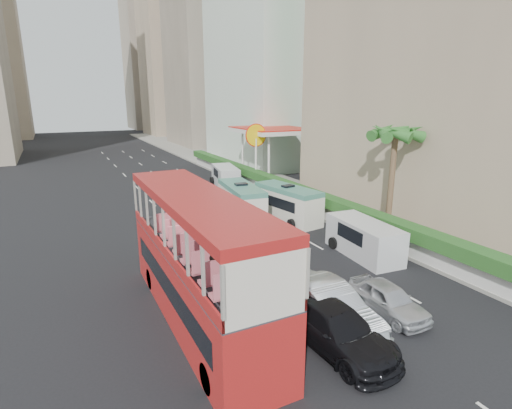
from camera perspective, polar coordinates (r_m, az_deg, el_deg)
ground_plane at (r=19.12m, az=9.67°, el=-11.59°), size 200.00×200.00×0.00m
double_decker_bus at (r=15.49m, az=-8.26°, el=-7.79°), size 2.50×11.00×5.06m
car_silver_lane_a at (r=16.33m, az=10.16°, el=-16.57°), size 1.85×5.04×1.65m
car_silver_lane_b at (r=17.68m, az=18.16°, el=-14.51°), size 1.58×3.76×1.27m
car_black at (r=15.20m, az=11.16°, el=-19.27°), size 2.43×5.25×1.49m
van_asset at (r=33.69m, az=-6.68°, el=0.31°), size 2.97×5.13×1.35m
minibus_near at (r=28.51m, az=-2.12°, el=0.31°), size 2.58×5.87×2.52m
minibus_far at (r=28.36m, az=4.54°, el=0.11°), size 2.65×5.71×2.44m
panel_van_near at (r=22.88m, az=15.15°, el=-4.75°), size 2.33×4.94×1.92m
panel_van_far at (r=39.73m, az=-4.38°, el=4.05°), size 2.78×5.10×1.93m
sidewalk at (r=44.01m, az=-0.17°, el=4.01°), size 6.00×120.00×0.18m
kerb_wall at (r=33.15m, az=4.06°, el=1.35°), size 0.30×44.00×1.00m
hedge at (r=32.96m, az=4.09°, el=2.78°), size 1.10×44.00×0.70m
palm_tree at (r=25.84m, az=18.75°, el=2.80°), size 0.36×0.36×6.40m
shell_station at (r=42.30m, az=2.28°, el=7.20°), size 6.50×8.00×5.50m
tower_mid at (r=78.78m, az=-5.74°, el=27.04°), size 16.00×16.00×50.00m
tower_far_a at (r=100.36m, az=-11.67°, el=22.46°), size 14.00×14.00×44.00m
tower_far_b at (r=121.30m, az=-14.59°, el=20.01°), size 14.00×14.00×40.00m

